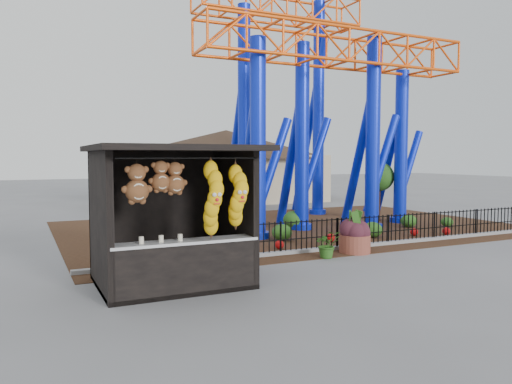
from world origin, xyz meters
name	(u,v)px	position (x,y,z in m)	size (l,w,h in m)	color
ground	(312,281)	(0.00, 0.00, 0.00)	(120.00, 120.00, 0.00)	slate
mulch_bed	(291,227)	(4.00, 8.00, 0.01)	(18.00, 12.00, 0.02)	#331E11
curb	(369,245)	(4.00, 3.00, 0.06)	(18.00, 0.18, 0.12)	gray
prize_booth	(174,218)	(-3.00, 0.91, 1.52)	(3.50, 3.40, 3.12)	black
picket_fence	(391,230)	(4.90, 3.00, 0.50)	(12.20, 0.06, 1.00)	black
roller_coaster	(313,71)	(5.12, 8.23, 6.44)	(11.00, 6.37, 10.82)	#0C21CC
terracotta_planter	(355,244)	(2.99, 2.38, 0.28)	(0.94, 0.94, 0.55)	brown
planter_foliage	(355,224)	(2.99, 2.38, 0.87)	(0.70, 0.70, 0.64)	#38161F
potted_plant	(327,244)	(1.80, 2.08, 0.39)	(0.71, 0.61, 0.79)	#255117
landscaping	(337,225)	(4.80, 5.94, 0.31)	(8.98, 4.37, 0.72)	#255017
pavilion	(226,154)	(6.00, 20.00, 3.07)	(15.00, 15.00, 4.80)	#BFAD8C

